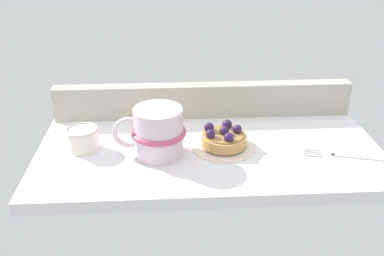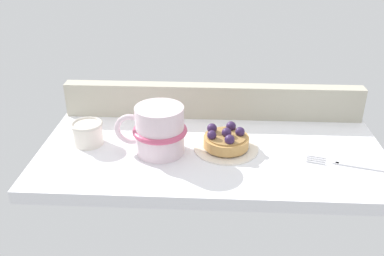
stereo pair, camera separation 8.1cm
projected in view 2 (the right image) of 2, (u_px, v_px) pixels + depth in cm
name	position (u px, v px, depth cm)	size (l,w,h in cm)	color
ground_plane	(210.00, 154.00, 84.00)	(67.75, 33.05, 2.45)	white
window_rail_back	(211.00, 101.00, 94.93)	(66.40, 3.34, 7.65)	#B2AD99
dessert_plate	(224.00, 147.00, 83.28)	(12.74, 12.74, 0.65)	silver
raspberry_tart	(225.00, 139.00, 82.48)	(8.86, 8.86, 4.02)	tan
coffee_mug	(157.00, 130.00, 80.15)	(13.98, 10.46, 9.51)	silver
dessert_fork	(347.00, 164.00, 77.59)	(15.48, 5.64, 0.60)	silver
sugar_bowl	(86.00, 133.00, 84.09)	(6.35, 6.35, 4.66)	silver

